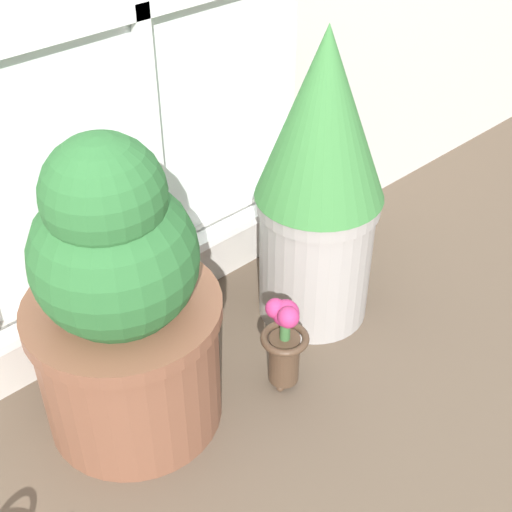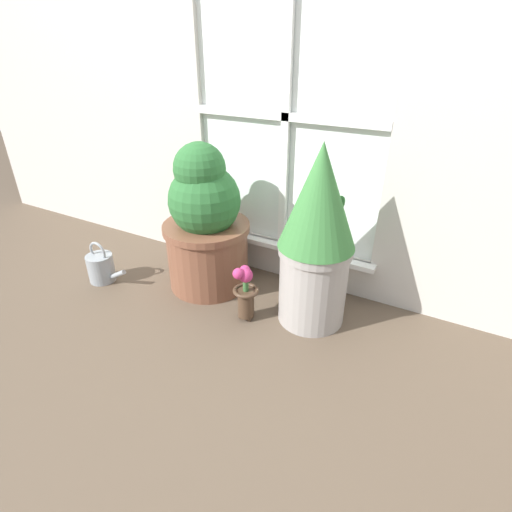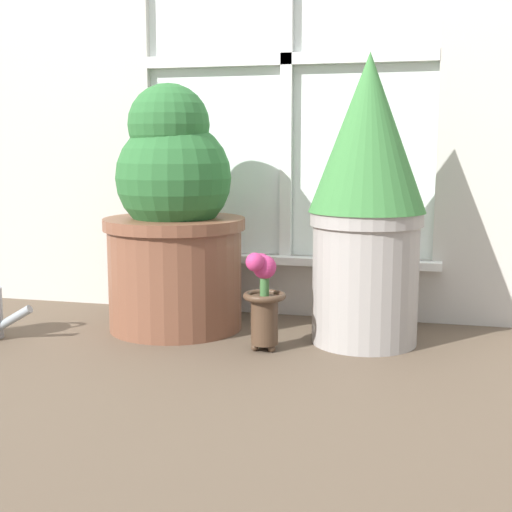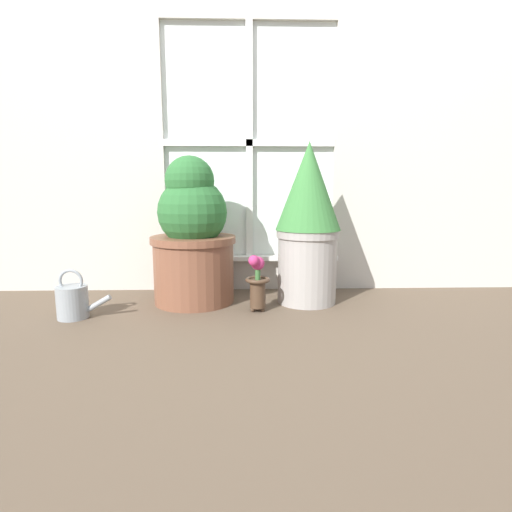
{
  "view_description": "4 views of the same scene",
  "coord_description": "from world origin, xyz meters",
  "px_view_note": "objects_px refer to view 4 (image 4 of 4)",
  "views": [
    {
      "loc": [
        -0.83,
        -0.62,
        1.3
      ],
      "look_at": [
        0.07,
        0.36,
        0.3
      ],
      "focal_mm": 50.0,
      "sensor_mm": 36.0,
      "label": 1
    },
    {
      "loc": [
        0.77,
        -1.03,
        1.11
      ],
      "look_at": [
        0.05,
        0.29,
        0.29
      ],
      "focal_mm": 28.0,
      "sensor_mm": 36.0,
      "label": 2
    },
    {
      "loc": [
        0.46,
        -1.58,
        0.55
      ],
      "look_at": [
        -0.01,
        0.29,
        0.24
      ],
      "focal_mm": 50.0,
      "sensor_mm": 36.0,
      "label": 3
    },
    {
      "loc": [
        -0.03,
        -1.58,
        0.56
      ],
      "look_at": [
        0.03,
        0.32,
        0.24
      ],
      "focal_mm": 28.0,
      "sensor_mm": 36.0,
      "label": 4
    }
  ],
  "objects_px": {
    "potted_plant_left": "(193,237)",
    "watering_can": "(73,301)",
    "potted_plant_right": "(308,221)",
    "flower_vase": "(257,281)"
  },
  "relations": [
    {
      "from": "potted_plant_left",
      "to": "watering_can",
      "type": "distance_m",
      "value": 0.61
    },
    {
      "from": "potted_plant_left",
      "to": "potted_plant_right",
      "type": "height_order",
      "value": "potted_plant_right"
    },
    {
      "from": "potted_plant_left",
      "to": "watering_can",
      "type": "xyz_separation_m",
      "value": [
        -0.5,
        -0.24,
        -0.25
      ]
    },
    {
      "from": "flower_vase",
      "to": "potted_plant_right",
      "type": "bearing_deg",
      "value": 30.12
    },
    {
      "from": "flower_vase",
      "to": "watering_can",
      "type": "xyz_separation_m",
      "value": [
        -0.82,
        -0.08,
        -0.07
      ]
    },
    {
      "from": "potted_plant_left",
      "to": "flower_vase",
      "type": "relative_size",
      "value": 2.68
    },
    {
      "from": "watering_can",
      "to": "flower_vase",
      "type": "bearing_deg",
      "value": 5.38
    },
    {
      "from": "watering_can",
      "to": "potted_plant_right",
      "type": "bearing_deg",
      "value": 11.83
    },
    {
      "from": "potted_plant_right",
      "to": "flower_vase",
      "type": "xyz_separation_m",
      "value": [
        -0.25,
        -0.15,
        -0.27
      ]
    },
    {
      "from": "potted_plant_left",
      "to": "watering_can",
      "type": "bearing_deg",
      "value": -154.14
    }
  ]
}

